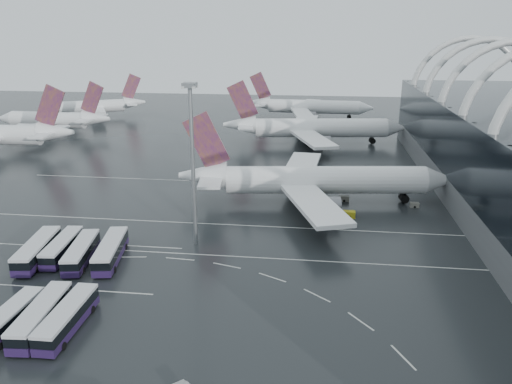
# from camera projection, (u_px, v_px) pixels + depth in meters

# --- Properties ---
(ground) EXTENTS (420.00, 420.00, 0.00)m
(ground) POSITION_uv_depth(u_px,v_px,m) (238.00, 252.00, 86.51)
(ground) COLOR black
(ground) RESTS_ON ground
(lane_marking_near) EXTENTS (120.00, 0.25, 0.01)m
(lane_marking_near) POSITION_uv_depth(u_px,v_px,m) (236.00, 256.00, 84.62)
(lane_marking_near) COLOR silver
(lane_marking_near) RESTS_ON ground
(lane_marking_mid) EXTENTS (120.00, 0.25, 0.01)m
(lane_marking_mid) POSITION_uv_depth(u_px,v_px,m) (248.00, 226.00, 97.81)
(lane_marking_mid) COLOR silver
(lane_marking_mid) RESTS_ON ground
(lane_marking_far) EXTENTS (120.00, 0.25, 0.01)m
(lane_marking_far) POSITION_uv_depth(u_px,v_px,m) (263.00, 183.00, 124.19)
(lane_marking_far) COLOR silver
(lane_marking_far) RESTS_ON ground
(bus_bay_line_south) EXTENTS (28.00, 0.25, 0.01)m
(bus_bay_line_south) POSITION_uv_depth(u_px,v_px,m) (62.00, 289.00, 74.25)
(bus_bay_line_south) COLOR silver
(bus_bay_line_south) RESTS_ON ground
(bus_bay_line_north) EXTENTS (28.00, 0.25, 0.01)m
(bus_bay_line_north) POSITION_uv_depth(u_px,v_px,m) (106.00, 244.00, 89.32)
(bus_bay_line_north) COLOR silver
(bus_bay_line_north) RESTS_ON ground
(airliner_main) EXTENTS (60.17, 52.37, 20.37)m
(airliner_main) POSITION_uv_depth(u_px,v_px,m) (312.00, 181.00, 108.95)
(airliner_main) COLOR white
(airliner_main) RESTS_ON ground
(airliner_gate_b) EXTENTS (60.36, 53.87, 20.95)m
(airliner_gate_b) POSITION_uv_depth(u_px,v_px,m) (311.00, 128.00, 164.39)
(airliner_gate_b) COLOR white
(airliner_gate_b) RESTS_ON ground
(airliner_gate_c) EXTENTS (53.72, 49.56, 19.15)m
(airliner_gate_c) POSITION_uv_depth(u_px,v_px,m) (307.00, 107.00, 211.63)
(airliner_gate_c) COLOR white
(airliner_gate_c) RESTS_ON ground
(jet_remote_west) EXTENTS (48.15, 38.79, 20.98)m
(jet_remote_west) POSITION_uv_depth(u_px,v_px,m) (1.00, 135.00, 153.76)
(jet_remote_west) COLOR white
(jet_remote_west) RESTS_ON ground
(jet_remote_mid) EXTENTS (43.79, 35.24, 19.13)m
(jet_remote_mid) POSITION_uv_depth(u_px,v_px,m) (55.00, 120.00, 181.20)
(jet_remote_mid) COLOR white
(jet_remote_mid) RESTS_ON ground
(jet_remote_far) EXTENTS (39.32, 32.15, 18.12)m
(jet_remote_far) POSITION_uv_depth(u_px,v_px,m) (98.00, 106.00, 213.95)
(jet_remote_far) COLOR white
(jet_remote_far) RESTS_ON ground
(bus_row_near_a) EXTENTS (5.00, 14.13, 3.40)m
(bus_row_near_a) POSITION_uv_depth(u_px,v_px,m) (37.00, 250.00, 82.65)
(bus_row_near_a) COLOR #22133E
(bus_row_near_a) RESTS_ON ground
(bus_row_near_b) EXTENTS (3.94, 12.68, 3.07)m
(bus_row_near_b) POSITION_uv_depth(u_px,v_px,m) (62.00, 247.00, 84.18)
(bus_row_near_b) COLOR #22133E
(bus_row_near_b) RESTS_ON ground
(bus_row_near_c) EXTENTS (4.99, 13.21, 3.18)m
(bus_row_near_c) POSITION_uv_depth(u_px,v_px,m) (81.00, 252.00, 82.24)
(bus_row_near_c) COLOR #22133E
(bus_row_near_c) RESTS_ON ground
(bus_row_near_d) EXTENTS (5.28, 13.96, 3.36)m
(bus_row_near_d) POSITION_uv_depth(u_px,v_px,m) (111.00, 251.00, 82.54)
(bus_row_near_d) COLOR #22133E
(bus_row_near_d) RESTS_ON ground
(bus_row_far_a) EXTENTS (3.22, 12.21, 2.99)m
(bus_row_far_a) POSITION_uv_depth(u_px,v_px,m) (9.00, 319.00, 63.58)
(bus_row_far_a) COLOR #22133E
(bus_row_far_a) RESTS_ON ground
(bus_row_far_b) EXTENTS (3.89, 13.30, 3.23)m
(bus_row_far_b) POSITION_uv_depth(u_px,v_px,m) (41.00, 316.00, 64.00)
(bus_row_far_b) COLOR #22133E
(bus_row_far_b) RESTS_ON ground
(bus_row_far_c) EXTENTS (3.20, 12.93, 3.18)m
(bus_row_far_c) POSITION_uv_depth(u_px,v_px,m) (67.00, 318.00, 63.70)
(bus_row_far_c) COLOR #22133E
(bus_row_far_c) RESTS_ON ground
(floodlight_mast) EXTENTS (2.18, 2.18, 28.48)m
(floodlight_mast) POSITION_uv_depth(u_px,v_px,m) (192.00, 146.00, 84.14)
(floodlight_mast) COLOR gray
(floodlight_mast) RESTS_ON ground
(gse_cart_belly_a) EXTENTS (2.46, 1.45, 1.34)m
(gse_cart_belly_a) POSITION_uv_depth(u_px,v_px,m) (349.00, 214.00, 101.84)
(gse_cart_belly_a) COLOR #B1A517
(gse_cart_belly_a) RESTS_ON ground
(gse_cart_belly_b) EXTENTS (2.13, 1.26, 1.16)m
(gse_cart_belly_b) POSITION_uv_depth(u_px,v_px,m) (344.00, 198.00, 111.49)
(gse_cart_belly_b) COLOR slate
(gse_cart_belly_b) RESTS_ON ground
(gse_cart_belly_c) EXTENTS (2.29, 1.36, 1.25)m
(gse_cart_belly_c) POSITION_uv_depth(u_px,v_px,m) (315.00, 209.00, 104.66)
(gse_cart_belly_c) COLOR #B1A517
(gse_cart_belly_c) RESTS_ON ground
(gse_cart_belly_d) EXTENTS (1.92, 1.14, 1.05)m
(gse_cart_belly_d) POSITION_uv_depth(u_px,v_px,m) (414.00, 205.00, 107.63)
(gse_cart_belly_d) COLOR slate
(gse_cart_belly_d) RESTS_ON ground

